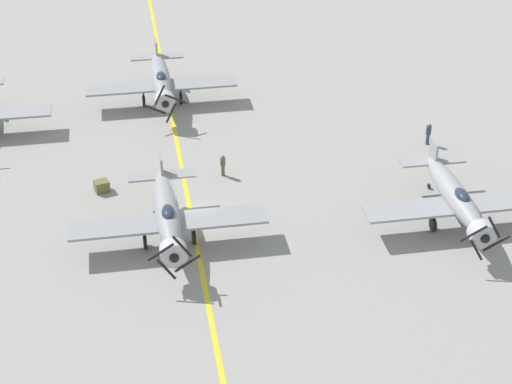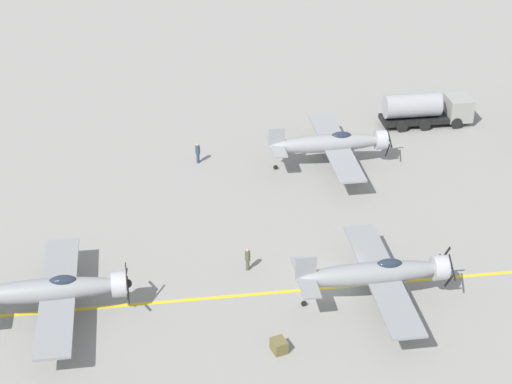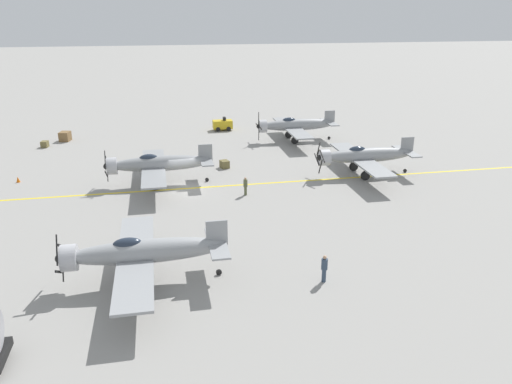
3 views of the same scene
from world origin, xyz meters
name	(u,v)px [view 1 (image 1 of 3)]	position (x,y,z in m)	size (l,w,h in m)	color
ground_plane	(192,220)	(0.00, 0.00, 0.00)	(400.00, 400.00, 0.00)	gray
taxiway_stripe	(192,219)	(0.00, 0.00, 0.00)	(0.30, 160.00, 0.01)	yellow
airplane_near_center	(161,80)	(0.56, -17.59, 2.01)	(12.00, 9.98, 3.65)	gray
airplane_mid_left	(457,198)	(-16.36, 3.44, 2.01)	(12.00, 9.98, 3.65)	gray
airplane_mid_center	(168,215)	(1.63, 2.30, 2.01)	(12.00, 9.98, 3.65)	gray
ground_crew_walking	(223,164)	(-2.75, -5.22, 0.90)	(0.36, 0.36, 1.65)	#515638
ground_crew_inspecting	(428,133)	(-18.40, -7.23, 0.95)	(0.38, 0.38, 1.75)	#334256
supply_crate_mid_lane	(102,186)	(5.63, -4.51, 0.39)	(0.94, 0.79, 0.79)	brown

